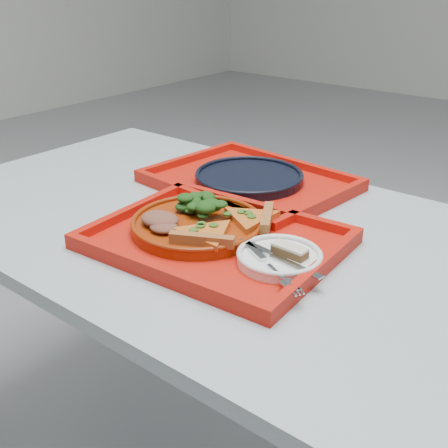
{
  "coord_description": "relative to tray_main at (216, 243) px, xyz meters",
  "views": [
    {
      "loc": [
        0.57,
        -0.82,
        1.24
      ],
      "look_at": [
        -0.05,
        -0.05,
        0.78
      ],
      "focal_mm": 45.0,
      "sensor_mm": 36.0,
      "label": 1
    }
  ],
  "objects": [
    {
      "name": "tray_main",
      "position": [
        0.0,
        0.0,
        0.0
      ],
      "size": [
        0.47,
        0.38,
        0.01
      ],
      "primitive_type": "cube",
      "rotation": [
        0.0,
        0.0,
        0.07
      ],
      "color": "#B71509",
      "rests_on": "table"
    },
    {
      "name": "side_plate",
      "position": [
        0.14,
        -0.0,
        0.01
      ],
      "size": [
        0.15,
        0.15,
        0.01
      ],
      "primitive_type": "cylinder",
      "color": "white",
      "rests_on": "tray_main"
    },
    {
      "name": "pizza_slice_a",
      "position": [
        0.0,
        -0.03,
        0.03
      ],
      "size": [
        0.17,
        0.17,
        0.02
      ],
      "primitive_type": null,
      "rotation": [
        0.0,
        0.0,
        2.04
      ],
      "color": "orange",
      "rests_on": "dinner_plate"
    },
    {
      "name": "dessert_bar",
      "position": [
        0.16,
        0.01,
        0.03
      ],
      "size": [
        0.07,
        0.03,
        0.02
      ],
      "rotation": [
        0.0,
        0.0,
        -0.04
      ],
      "color": "#52341B",
      "rests_on": "side_plate"
    },
    {
      "name": "meat_portion",
      "position": [
        -0.1,
        -0.05,
        0.04
      ],
      "size": [
        0.08,
        0.06,
        0.02
      ],
      "primitive_type": "ellipsoid",
      "color": "brown",
      "rests_on": "dinner_plate"
    },
    {
      "name": "dinner_plate",
      "position": [
        -0.06,
        0.01,
        0.02
      ],
      "size": [
        0.26,
        0.26,
        0.02
      ],
      "primitive_type": "cylinder",
      "color": "maroon",
      "rests_on": "tray_main"
    },
    {
      "name": "navy_plate",
      "position": [
        -0.14,
        0.3,
        0.01
      ],
      "size": [
        0.26,
        0.26,
        0.02
      ],
      "primitive_type": "cylinder",
      "color": "black",
      "rests_on": "tray_far"
    },
    {
      "name": "pizza_slice_b",
      "position": [
        0.02,
        0.08,
        0.03
      ],
      "size": [
        0.17,
        0.16,
        0.02
      ],
      "primitive_type": null,
      "rotation": [
        0.0,
        0.0,
        3.66
      ],
      "color": "orange",
      "rests_on": "dinner_plate"
    },
    {
      "name": "tray_far",
      "position": [
        -0.14,
        0.3,
        0.0
      ],
      "size": [
        0.48,
        0.39,
        0.01
      ],
      "primitive_type": "cube",
      "rotation": [
        0.0,
        0.0,
        -0.09
      ],
      "color": "#B71509",
      "rests_on": "table"
    },
    {
      "name": "salad_heap",
      "position": [
        -0.07,
        0.06,
        0.05
      ],
      "size": [
        0.1,
        0.09,
        0.05
      ],
      "primitive_type": "ellipsoid",
      "color": "black",
      "rests_on": "dinner_plate"
    },
    {
      "name": "knife",
      "position": [
        0.15,
        -0.01,
        0.02
      ],
      "size": [
        0.19,
        0.04,
        0.01
      ],
      "primitive_type": "cube",
      "rotation": [
        0.0,
        0.0,
        -0.13
      ],
      "color": "silver",
      "rests_on": "side_plate"
    },
    {
      "name": "table",
      "position": [
        0.04,
        0.09,
        -0.08
      ],
      "size": [
        1.6,
        0.8,
        0.75
      ],
      "color": "#99A4AC",
      "rests_on": "ground"
    },
    {
      "name": "fork",
      "position": [
        0.15,
        -0.04,
        0.02
      ],
      "size": [
        0.17,
        0.1,
        0.01
      ],
      "primitive_type": "cube",
      "rotation": [
        0.0,
        0.0,
        -0.48
      ],
      "color": "silver",
      "rests_on": "side_plate"
    }
  ]
}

